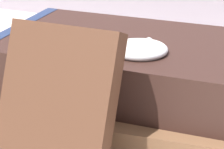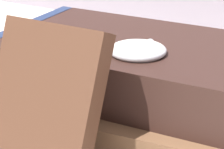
{
  "view_description": "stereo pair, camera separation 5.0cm",
  "coord_description": "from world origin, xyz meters",
  "px_view_note": "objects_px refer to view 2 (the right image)",
  "views": [
    {
      "loc": [
        0.23,
        -0.39,
        0.23
      ],
      "look_at": [
        0.05,
        0.01,
        0.05
      ],
      "focal_mm": 85.0,
      "sensor_mm": 36.0,
      "label": 1
    },
    {
      "loc": [
        0.27,
        -0.37,
        0.23
      ],
      "look_at": [
        0.05,
        0.01,
        0.05
      ],
      "focal_mm": 85.0,
      "sensor_mm": 36.0,
      "label": 2
    }
  ],
  "objects_px": {
    "book_flat_top": "(125,63)",
    "book_leaning_front": "(43,113)",
    "book_flat_bottom": "(115,103)",
    "pocket_watch": "(138,50)",
    "reading_glasses": "(118,60)"
  },
  "relations": [
    {
      "from": "book_flat_top",
      "to": "reading_glasses",
      "type": "xyz_separation_m",
      "value": [
        -0.08,
        0.12,
        -0.05
      ]
    },
    {
      "from": "book_flat_bottom",
      "to": "book_flat_top",
      "type": "bearing_deg",
      "value": 57.23
    },
    {
      "from": "book_flat_bottom",
      "to": "book_flat_top",
      "type": "distance_m",
      "value": 0.04
    },
    {
      "from": "pocket_watch",
      "to": "reading_glasses",
      "type": "relative_size",
      "value": 0.49
    },
    {
      "from": "book_leaning_front",
      "to": "pocket_watch",
      "type": "bearing_deg",
      "value": 73.49
    },
    {
      "from": "book_flat_top",
      "to": "book_leaning_front",
      "type": "bearing_deg",
      "value": -92.27
    },
    {
      "from": "book_flat_bottom",
      "to": "pocket_watch",
      "type": "xyz_separation_m",
      "value": [
        0.03,
        -0.02,
        0.06
      ]
    },
    {
      "from": "book_flat_top",
      "to": "book_leaning_front",
      "type": "relative_size",
      "value": 2.03
    },
    {
      "from": "book_leaning_front",
      "to": "book_flat_bottom",
      "type": "bearing_deg",
      "value": 92.04
    },
    {
      "from": "book_flat_top",
      "to": "pocket_watch",
      "type": "xyz_separation_m",
      "value": [
        0.03,
        -0.03,
        0.03
      ]
    },
    {
      "from": "reading_glasses",
      "to": "book_flat_bottom",
      "type": "bearing_deg",
      "value": -42.83
    },
    {
      "from": "reading_glasses",
      "to": "book_leaning_front",
      "type": "bearing_deg",
      "value": -54.15
    },
    {
      "from": "book_leaning_front",
      "to": "pocket_watch",
      "type": "relative_size",
      "value": 2.31
    },
    {
      "from": "pocket_watch",
      "to": "reading_glasses",
      "type": "height_order",
      "value": "pocket_watch"
    },
    {
      "from": "book_flat_top",
      "to": "book_leaning_front",
      "type": "xyz_separation_m",
      "value": [
        -0.0,
        -0.13,
        0.0
      ]
    }
  ]
}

